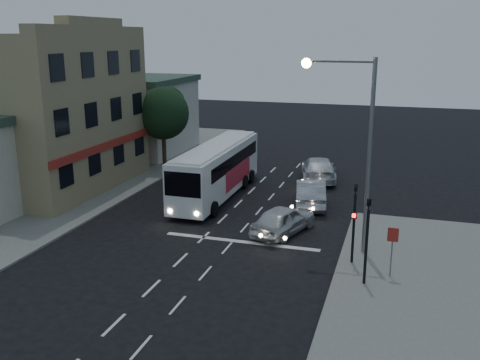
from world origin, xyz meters
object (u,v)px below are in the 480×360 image
(car_sedan_b, at_px, (318,169))
(streetlight, at_px, (356,134))
(traffic_signal_side, at_px, (367,231))
(regulatory_sign, at_px, (392,244))
(tour_bus, at_px, (217,169))
(car_sedan_a, at_px, (310,193))
(traffic_signal_main, at_px, (354,214))
(street_tree, at_px, (163,111))
(car_suv, at_px, (283,220))

(car_sedan_b, distance_m, streetlight, 14.26)
(traffic_signal_side, height_order, regulatory_sign, traffic_signal_side)
(streetlight, bearing_deg, tour_bus, 143.03)
(car_sedan_a, height_order, car_sedan_b, car_sedan_b)
(car_sedan_b, relative_size, traffic_signal_main, 1.38)
(traffic_signal_main, xyz_separation_m, traffic_signal_side, (0.70, -1.98, 0.00))
(streetlight, relative_size, street_tree, 1.45)
(street_tree, bearing_deg, traffic_signal_side, -44.50)
(traffic_signal_main, bearing_deg, street_tree, 137.97)
(car_suv, bearing_deg, tour_bus, -25.26)
(streetlight, bearing_deg, car_sedan_a, 114.39)
(car_sedan_b, bearing_deg, street_tree, -11.48)
(car_suv, relative_size, car_sedan_a, 0.90)
(car_sedan_a, height_order, regulatory_sign, regulatory_sign)
(car_suv, xyz_separation_m, car_sedan_b, (0.04, 11.31, 0.07))
(tour_bus, distance_m, car_sedan_a, 6.14)
(car_sedan_b, bearing_deg, regulatory_sign, 97.82)
(tour_bus, relative_size, traffic_signal_main, 2.70)
(car_sedan_a, relative_size, car_sedan_b, 0.87)
(regulatory_sign, height_order, street_tree, street_tree)
(traffic_signal_side, relative_size, streetlight, 0.46)
(car_suv, xyz_separation_m, regulatory_sign, (5.54, -4.04, 0.85))
(car_sedan_b, height_order, traffic_signal_main, traffic_signal_main)
(car_suv, distance_m, streetlight, 6.34)
(streetlight, bearing_deg, regulatory_sign, -51.25)
(tour_bus, xyz_separation_m, car_suv, (5.53, -5.26, -1.08))
(tour_bus, bearing_deg, traffic_signal_side, -45.52)
(streetlight, bearing_deg, traffic_signal_main, -79.80)
(car_sedan_b, xyz_separation_m, traffic_signal_side, (4.50, -16.31, 1.60))
(traffic_signal_main, distance_m, street_tree, 21.38)
(car_suv, height_order, traffic_signal_main, traffic_signal_main)
(car_suv, height_order, street_tree, street_tree)
(streetlight, bearing_deg, car_suv, 155.94)
(tour_bus, xyz_separation_m, street_tree, (-6.43, 5.96, 2.66))
(traffic_signal_side, distance_m, regulatory_sign, 1.61)
(car_sedan_a, height_order, streetlight, streetlight)
(traffic_signal_side, bearing_deg, regulatory_sign, 43.92)
(street_tree, bearing_deg, car_sedan_a, -25.89)
(car_sedan_a, distance_m, street_tree, 14.36)
(car_sedan_a, xyz_separation_m, streetlight, (3.07, -6.76, 4.93))
(traffic_signal_side, bearing_deg, car_sedan_b, 105.43)
(traffic_signal_main, bearing_deg, regulatory_sign, -30.84)
(car_sedan_a, bearing_deg, regulatory_sign, 107.34)
(car_sedan_a, bearing_deg, street_tree, -37.18)
(car_suv, height_order, car_sedan_a, car_sedan_a)
(car_suv, relative_size, car_sedan_b, 0.78)
(regulatory_sign, xyz_separation_m, street_tree, (-17.51, 15.26, 2.90))
(car_suv, height_order, traffic_signal_side, traffic_signal_side)
(traffic_signal_main, bearing_deg, car_suv, 141.79)
(traffic_signal_main, distance_m, traffic_signal_side, 2.10)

